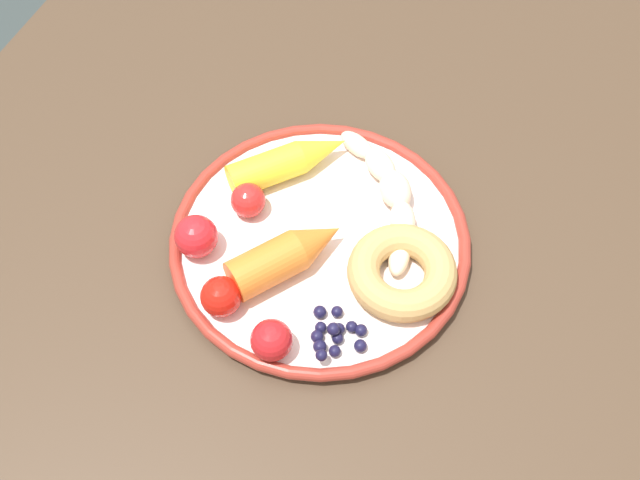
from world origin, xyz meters
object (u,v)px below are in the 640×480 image
object	(u,v)px
donut	(402,272)
tomato_extra	(272,340)
tomato_mid	(221,296)
carrot_orange	(288,255)
plate	(320,242)
dining_table	(344,295)
banana	(389,193)
blueberry_pile	(334,333)
tomato_near	(247,202)
carrot_yellow	(289,161)
tomato_far	(196,236)

from	to	relation	value
donut	tomato_extra	xyz separation A→B (m)	(-0.08, -0.11, 0.00)
tomato_mid	carrot_orange	bearing A→B (deg)	58.60
plate	dining_table	bearing A→B (deg)	12.70
banana	donut	xyz separation A→B (m)	(0.04, -0.08, 0.00)
tomato_mid	tomato_extra	size ratio (longest dim) A/B	1.00
carrot_orange	tomato_extra	distance (m)	0.09
donut	blueberry_pile	world-z (taller)	donut
dining_table	plate	distance (m)	0.10
plate	tomato_extra	world-z (taller)	tomato_extra
dining_table	banana	xyz separation A→B (m)	(0.02, 0.06, 0.11)
plate	donut	world-z (taller)	donut
tomato_extra	blueberry_pile	bearing A→B (deg)	34.96
donut	tomato_near	size ratio (longest dim) A/B	2.97
tomato_near	blueberry_pile	bearing A→B (deg)	-35.81
donut	tomato_near	world-z (taller)	tomato_near
carrot_yellow	tomato_far	world-z (taller)	tomato_far
blueberry_pile	tomato_extra	distance (m)	0.06
donut	tomato_extra	bearing A→B (deg)	-126.61
carrot_yellow	tomato_extra	distance (m)	0.20
plate	carrot_yellow	size ratio (longest dim) A/B	2.51
plate	tomato_far	bearing A→B (deg)	-153.10
dining_table	plate	xyz separation A→B (m)	(-0.02, -0.01, 0.10)
dining_table	tomato_mid	distance (m)	0.18
tomato_near	tomato_mid	bearing A→B (deg)	-77.16
carrot_yellow	dining_table	bearing A→B (deg)	-34.81
banana	tomato_mid	world-z (taller)	tomato_mid
plate	tomato_far	world-z (taller)	tomato_far
dining_table	tomato_extra	distance (m)	0.17
banana	plate	bearing A→B (deg)	-122.67
tomato_mid	tomato_far	world-z (taller)	tomato_far
banana	tomato_extra	distance (m)	0.19
dining_table	blueberry_pile	distance (m)	0.15
plate	blueberry_pile	world-z (taller)	blueberry_pile
carrot_yellow	banana	bearing A→B (deg)	2.45
tomato_near	tomato_far	distance (m)	0.06
banana	carrot_yellow	distance (m)	0.10
dining_table	tomato_extra	xyz separation A→B (m)	(-0.02, -0.13, 0.12)
dining_table	carrot_yellow	distance (m)	0.16
banana	blueberry_pile	xyz separation A→B (m)	(0.01, -0.16, -0.01)
plate	banana	bearing A→B (deg)	57.33
blueberry_pile	tomato_extra	xyz separation A→B (m)	(-0.05, -0.03, 0.01)
dining_table	tomato_far	xyz separation A→B (m)	(-0.13, -0.06, 0.12)
tomato_far	plate	bearing A→B (deg)	26.90
banana	tomato_extra	size ratio (longest dim) A/B	3.95
donut	tomato_mid	size ratio (longest dim) A/B	2.71
carrot_yellow	tomato_near	size ratio (longest dim) A/B	3.39
carrot_yellow	donut	size ratio (longest dim) A/B	1.14
carrot_orange	plate	bearing A→B (deg)	66.72
donut	dining_table	bearing A→B (deg)	163.51
banana	tomato_near	world-z (taller)	tomato_near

